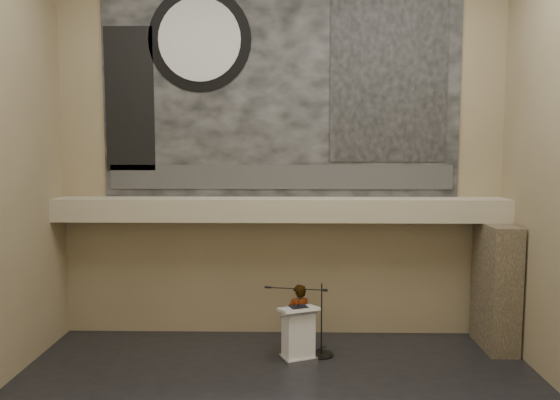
{
  "coord_description": "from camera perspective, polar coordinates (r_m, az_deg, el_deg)",
  "views": [
    {
      "loc": [
        0.23,
        -8.41,
        4.38
      ],
      "look_at": [
        0.0,
        3.2,
        3.2
      ],
      "focal_mm": 35.0,
      "sensor_mm": 36.0,
      "label": 1
    }
  ],
  "objects": [
    {
      "name": "sprinkler_left",
      "position": [
        12.22,
        -7.49,
        -2.29
      ],
      "size": [
        0.04,
        0.04,
        0.06
      ],
      "primitive_type": "cylinder",
      "color": "#B2893D",
      "rests_on": "soffit"
    },
    {
      "name": "wall_front",
      "position": [
        4.42,
        -1.86,
        4.09
      ],
      "size": [
        10.0,
        0.02,
        8.5
      ],
      "primitive_type": "cube",
      "color": "#847554",
      "rests_on": "floor"
    },
    {
      "name": "stone_pier",
      "position": [
        12.74,
        21.63,
        -8.37
      ],
      "size": [
        0.6,
        1.4,
        2.7
      ],
      "primitive_type": "cube",
      "color": "#423728",
      "rests_on": "floor"
    },
    {
      "name": "banner_clock_rim",
      "position": [
        12.72,
        -8.41,
        16.25
      ],
      "size": [
        2.3,
        0.02,
        2.3
      ],
      "primitive_type": "cylinder",
      "rotation": [
        1.57,
        0.0,
        0.0
      ],
      "color": "black",
      "rests_on": "banner"
    },
    {
      "name": "binder",
      "position": [
        11.21,
        1.99,
        -11.13
      ],
      "size": [
        0.4,
        0.36,
        0.04
      ],
      "primitive_type": "cube",
      "rotation": [
        0.0,
        0.0,
        0.34
      ],
      "color": "black",
      "rests_on": "lectern"
    },
    {
      "name": "papers",
      "position": [
        11.21,
        1.54,
        -11.19
      ],
      "size": [
        0.23,
        0.3,
        0.0
      ],
      "primitive_type": "cube",
      "rotation": [
        0.0,
        0.0,
        0.05
      ],
      "color": "white",
      "rests_on": "lectern"
    },
    {
      "name": "banner_building_print",
      "position": [
        12.61,
        11.29,
        12.16
      ],
      "size": [
        2.6,
        0.02,
        3.6
      ],
      "primitive_type": "cube",
      "color": "black",
      "rests_on": "banner"
    },
    {
      "name": "banner_text_strip",
      "position": [
        12.36,
        0.07,
        2.42
      ],
      "size": [
        7.76,
        0.02,
        0.55
      ],
      "primitive_type": "cube",
      "color": "#2E2E2E",
      "rests_on": "banner"
    },
    {
      "name": "speaker_person",
      "position": [
        11.77,
        1.96,
        -12.26
      ],
      "size": [
        0.62,
        0.5,
        1.46
      ],
      "primitive_type": "imported",
      "rotation": [
        0.0,
        0.0,
        3.47
      ],
      "color": "white",
      "rests_on": "floor"
    },
    {
      "name": "lectern",
      "position": [
        11.42,
        1.93,
        -13.77
      ],
      "size": [
        0.89,
        0.77,
        1.14
      ],
      "rotation": [
        0.0,
        0.0,
        0.39
      ],
      "color": "silver",
      "rests_on": "floor"
    },
    {
      "name": "soffit",
      "position": [
        12.1,
        0.04,
        -0.99
      ],
      "size": [
        10.0,
        0.8,
        0.5
      ],
      "primitive_type": "cube",
      "color": "tan",
      "rests_on": "wall_back"
    },
    {
      "name": "banner",
      "position": [
        12.45,
        0.07,
        11.89
      ],
      "size": [
        8.0,
        0.05,
        5.0
      ],
      "primitive_type": "cube",
      "color": "black",
      "rests_on": "wall_back"
    },
    {
      "name": "banner_clock_face",
      "position": [
        12.7,
        -8.42,
        16.27
      ],
      "size": [
        1.84,
        0.02,
        1.84
      ],
      "primitive_type": "cylinder",
      "rotation": [
        1.57,
        0.0,
        0.0
      ],
      "color": "silver",
      "rests_on": "banner"
    },
    {
      "name": "mic_stand",
      "position": [
        11.8,
        4.13,
        -14.84
      ],
      "size": [
        1.44,
        0.52,
        1.53
      ],
      "rotation": [
        0.0,
        0.0,
        -0.16
      ],
      "color": "black",
      "rests_on": "floor"
    },
    {
      "name": "sprinkler_right",
      "position": [
        12.2,
        9.0,
        -2.33
      ],
      "size": [
        0.04,
        0.04,
        0.06
      ],
      "primitive_type": "cylinder",
      "color": "#B2893D",
      "rests_on": "soffit"
    },
    {
      "name": "banner_brick_print",
      "position": [
        12.9,
        -15.45,
        10.13
      ],
      "size": [
        1.1,
        0.02,
        3.2
      ],
      "primitive_type": "cube",
      "color": "black",
      "rests_on": "banner"
    },
    {
      "name": "wall_back",
      "position": [
        12.41,
        0.07,
        5.2
      ],
      "size": [
        10.0,
        0.02,
        8.5
      ],
      "primitive_type": "cube",
      "color": "#847554",
      "rests_on": "floor"
    }
  ]
}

